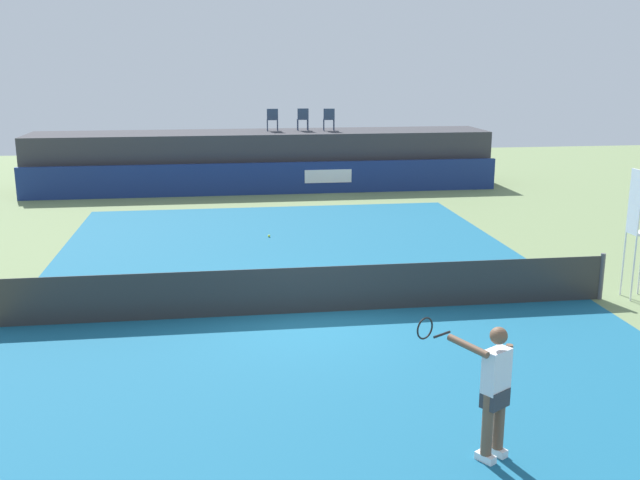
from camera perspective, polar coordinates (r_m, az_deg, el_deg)
The scene contains 12 objects.
ground_plane at distance 17.56m, azimuth -2.00°, elevation -2.45°, with size 48.00×48.00×0.00m, color #6B7F51.
court_inner at distance 14.72m, azimuth -0.77°, elevation -5.69°, with size 12.00×22.00×0.00m, color #16597A.
sponsor_wall at distance 27.66m, azimuth -4.27°, elevation 4.81°, with size 18.00×0.22×1.20m.
spectator_platform at distance 29.37m, azimuth -4.54°, elevation 6.32°, with size 18.00×2.80×2.20m, color #38383D.
spectator_chair_far_left at distance 29.38m, azimuth -3.74°, elevation 9.46°, with size 0.46×0.46×0.89m.
spectator_chair_left at distance 29.51m, azimuth -1.35°, elevation 9.50°, with size 0.46×0.46×0.89m.
spectator_chair_center at distance 29.43m, azimuth 0.70°, elevation 9.49°, with size 0.48×0.48×0.89m.
umpire_chair at distance 16.57m, azimuth 23.54°, elevation 1.06°, with size 0.44×0.44×2.76m.
tennis_net at distance 14.57m, azimuth -0.78°, elevation -3.93°, with size 12.40×0.02×0.95m, color #2D2D2D.
net_post_far at distance 16.49m, azimuth 21.15°, elevation -2.68°, with size 0.10×0.10×1.00m, color #4C4C51.
tennis_player at distance 9.51m, azimuth 13.39°, elevation -11.19°, with size 1.11×1.00×1.77m.
tennis_ball at distance 20.95m, azimuth -4.01°, elevation 0.32°, with size 0.07×0.07×0.07m, color #D8EA33.
Camera 1 is at (-1.72, -13.77, 4.92)m, focal length 40.90 mm.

